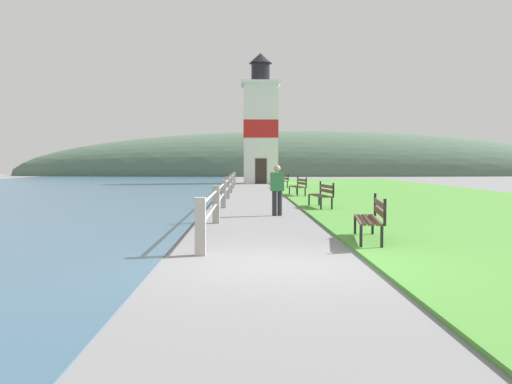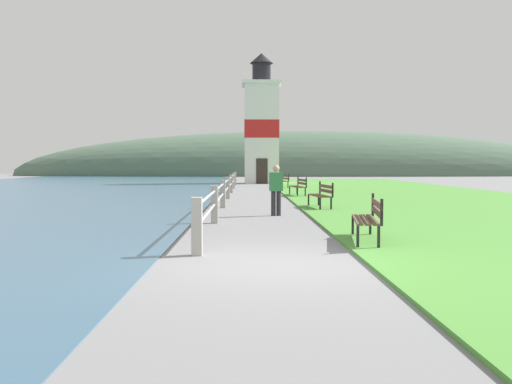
{
  "view_description": "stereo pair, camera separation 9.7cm",
  "coord_description": "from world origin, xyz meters",
  "px_view_note": "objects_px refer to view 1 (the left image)",
  "views": [
    {
      "loc": [
        -0.54,
        -8.69,
        1.56
      ],
      "look_at": [
        -0.03,
        16.96,
        0.3
      ],
      "focal_mm": 40.0,
      "sensor_mm": 36.0,
      "label": 1
    },
    {
      "loc": [
        -0.45,
        -8.7,
        1.56
      ],
      "look_at": [
        -0.03,
        16.96,
        0.3
      ],
      "focal_mm": 40.0,
      "sensor_mm": 36.0,
      "label": 2
    }
  ],
  "objects_px": {
    "park_bench_far": "(299,185)",
    "lighthouse": "(260,127)",
    "park_bench_midway": "(323,194)",
    "park_bench_near": "(372,216)",
    "park_bench_by_lighthouse": "(283,180)",
    "person_strolling": "(277,188)"
  },
  "relations": [
    {
      "from": "park_bench_midway",
      "to": "person_strolling",
      "type": "xyz_separation_m",
      "value": [
        -1.72,
        -2.53,
        0.29
      ]
    },
    {
      "from": "park_bench_near",
      "to": "park_bench_by_lighthouse",
      "type": "bearing_deg",
      "value": -81.98
    },
    {
      "from": "park_bench_midway",
      "to": "person_strolling",
      "type": "distance_m",
      "value": 3.08
    },
    {
      "from": "park_bench_midway",
      "to": "park_bench_by_lighthouse",
      "type": "distance_m",
      "value": 16.84
    },
    {
      "from": "park_bench_by_lighthouse",
      "to": "lighthouse",
      "type": "height_order",
      "value": "lighthouse"
    },
    {
      "from": "park_bench_by_lighthouse",
      "to": "person_strolling",
      "type": "height_order",
      "value": "person_strolling"
    },
    {
      "from": "park_bench_midway",
      "to": "park_bench_by_lighthouse",
      "type": "bearing_deg",
      "value": -94.89
    },
    {
      "from": "park_bench_far",
      "to": "lighthouse",
      "type": "xyz_separation_m",
      "value": [
        -1.34,
        18.75,
        4.02
      ]
    },
    {
      "from": "person_strolling",
      "to": "park_bench_near",
      "type": "bearing_deg",
      "value": 179.73
    },
    {
      "from": "park_bench_near",
      "to": "lighthouse",
      "type": "distance_m",
      "value": 35.28
    },
    {
      "from": "park_bench_near",
      "to": "lighthouse",
      "type": "bearing_deg",
      "value": -80.1
    },
    {
      "from": "park_bench_near",
      "to": "park_bench_midway",
      "type": "bearing_deg",
      "value": -83.4
    },
    {
      "from": "park_bench_midway",
      "to": "lighthouse",
      "type": "xyz_separation_m",
      "value": [
        -1.42,
        26.47,
        4.02
      ]
    },
    {
      "from": "lighthouse",
      "to": "park_bench_near",
      "type": "bearing_deg",
      "value": -87.99
    },
    {
      "from": "park_bench_near",
      "to": "lighthouse",
      "type": "relative_size",
      "value": 0.2
    },
    {
      "from": "park_bench_far",
      "to": "lighthouse",
      "type": "height_order",
      "value": "lighthouse"
    },
    {
      "from": "park_bench_midway",
      "to": "park_bench_far",
      "type": "relative_size",
      "value": 0.96
    },
    {
      "from": "person_strolling",
      "to": "park_bench_far",
      "type": "bearing_deg",
      "value": -23.59
    },
    {
      "from": "park_bench_far",
      "to": "lighthouse",
      "type": "bearing_deg",
      "value": -92.49
    },
    {
      "from": "park_bench_near",
      "to": "person_strolling",
      "type": "xyz_separation_m",
      "value": [
        -1.53,
        6.02,
        0.29
      ]
    },
    {
      "from": "park_bench_midway",
      "to": "person_strolling",
      "type": "bearing_deg",
      "value": 50.05
    },
    {
      "from": "park_bench_far",
      "to": "person_strolling",
      "type": "relative_size",
      "value": 1.31
    }
  ]
}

